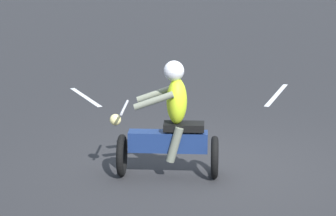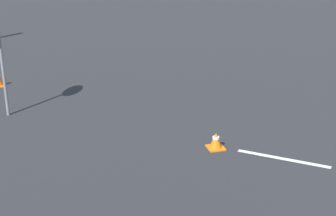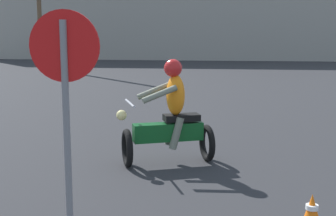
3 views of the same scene
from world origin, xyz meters
TOP-DOWN VIEW (x-y plane):
  - motorcycle_rider_background at (7.72, 12.01)m, footprint 1.55×1.08m
  - stop_sign at (6.99, 9.27)m, footprint 0.70×0.08m
  - traffic_cone_mid_center at (9.46, 9.62)m, footprint 0.32×0.32m
  - building_backdrop at (4.59, 40.88)m, footprint 27.05×8.09m

SIDE VIEW (x-z plane):
  - traffic_cone_mid_center at x=9.46m, z-range -0.01..0.42m
  - motorcycle_rider_background at x=7.72m, z-range -0.10..1.56m
  - stop_sign at x=6.99m, z-range 0.48..2.78m
  - building_backdrop at x=4.59m, z-range 0.00..8.34m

